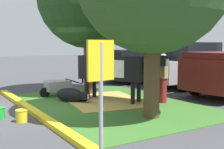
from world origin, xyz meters
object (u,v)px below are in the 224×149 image
object	(u,v)px
cow_holstein	(115,68)
bucket_yellow	(22,116)
calf_lying	(71,95)
wheelbarrow	(57,86)
sedan_silver	(191,65)
person_handler	(163,77)
parking_sign	(101,83)
bucket_green	(0,113)
pickup_truck_black	(153,60)

from	to	relation	value
cow_holstein	bucket_yellow	world-z (taller)	cow_holstein
calf_lying	wheelbarrow	bearing A→B (deg)	179.58
cow_holstein	sedan_silver	size ratio (longest dim) A/B	0.65
cow_holstein	person_handler	size ratio (longest dim) A/B	1.75
calf_lying	bucket_yellow	world-z (taller)	calf_lying
cow_holstein	sedan_silver	bearing A→B (deg)	103.85
parking_sign	bucket_yellow	bearing A→B (deg)	-177.97
bucket_yellow	sedan_silver	distance (m)	8.57
wheelbarrow	bucket_yellow	world-z (taller)	wheelbarrow
wheelbarrow	bucket_green	distance (m)	3.45
person_handler	sedan_silver	size ratio (longest dim) A/B	0.37
person_handler	bucket_green	world-z (taller)	person_handler
parking_sign	pickup_truck_black	size ratio (longest dim) A/B	0.37
wheelbarrow	bucket_green	size ratio (longest dim) A/B	5.05
bucket_yellow	pickup_truck_black	size ratio (longest dim) A/B	0.06
person_handler	pickup_truck_black	bearing A→B (deg)	143.70
cow_holstein	wheelbarrow	size ratio (longest dim) A/B	1.78
calf_lying	bucket_yellow	distance (m)	2.67
cow_holstein	person_handler	distance (m)	1.60
cow_holstein	bucket_yellow	distance (m)	3.64
calf_lying	sedan_silver	world-z (taller)	sedan_silver
pickup_truck_black	bucket_green	bearing A→B (deg)	-63.68
cow_holstein	bucket_yellow	xyz separation A→B (m)	(0.96, -3.37, -0.97)
person_handler	calf_lying	bearing A→B (deg)	-124.62
bucket_green	wheelbarrow	bearing A→B (deg)	133.75
parking_sign	bucket_green	xyz separation A→B (m)	(-4.37, -0.54, -1.25)
person_handler	pickup_truck_black	distance (m)	6.04
pickup_truck_black	sedan_silver	xyz separation A→B (m)	(2.65, 0.09, -0.13)
calf_lying	parking_sign	world-z (taller)	parking_sign
parking_sign	sedan_silver	bearing A→B (deg)	126.27
wheelbarrow	pickup_truck_black	size ratio (longest dim) A/B	0.30
sedan_silver	parking_sign	bearing A→B (deg)	-53.73
sedan_silver	calf_lying	bearing A→B (deg)	-85.62
parking_sign	sedan_silver	world-z (taller)	sedan_silver
wheelbarrow	parking_sign	xyz separation A→B (m)	(6.75, -1.95, 1.03)
calf_lying	sedan_silver	size ratio (longest dim) A/B	0.29
wheelbarrow	bucket_yellow	size ratio (longest dim) A/B	5.11
person_handler	parking_sign	xyz separation A→B (m)	(3.74, -4.45, 0.53)
cow_holstein	bucket_green	bearing A→B (deg)	-84.24
person_handler	bucket_green	xyz separation A→B (m)	(-0.63, -4.99, -0.71)
pickup_truck_black	sedan_silver	size ratio (longest dim) A/B	1.23
calf_lying	bucket_yellow	size ratio (longest dim) A/B	4.12
bucket_green	pickup_truck_black	size ratio (longest dim) A/B	0.06
bucket_yellow	pickup_truck_black	bearing A→B (deg)	120.53
cow_holstein	pickup_truck_black	distance (m)	6.15
calf_lying	parking_sign	xyz separation A→B (m)	(5.48, -1.94, 1.17)
pickup_truck_black	wheelbarrow	bearing A→B (deg)	-73.01
bucket_yellow	parking_sign	bearing A→B (deg)	2.03
bucket_green	bucket_yellow	size ratio (longest dim) A/B	1.01
parking_sign	bucket_yellow	xyz separation A→B (m)	(-3.79, -0.13, -1.25)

